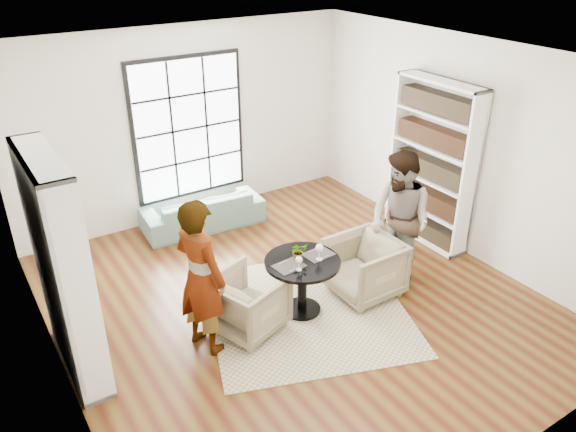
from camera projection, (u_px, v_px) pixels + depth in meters
ground at (294, 300)px, 7.10m from camera, size 6.00×6.00×0.00m
room_shell at (271, 195)px, 6.93m from camera, size 6.00×6.01×6.00m
rug at (307, 310)px, 6.91m from camera, size 3.01×3.01×0.01m
pedestal_table at (302, 275)px, 6.68m from camera, size 0.90×0.90×0.72m
sofa at (203, 210)px, 8.76m from camera, size 1.91×0.87×0.54m
armchair_left at (248, 303)px, 6.46m from camera, size 0.98×0.97×0.71m
armchair_right at (364, 267)px, 7.09m from camera, size 0.84×0.81×0.76m
person_left at (201, 277)px, 5.94m from camera, size 0.61×0.76×1.81m
person_right at (400, 220)px, 7.12m from camera, size 0.71×0.90×1.80m
placemat_left at (289, 266)px, 6.47m from camera, size 0.36×0.29×0.01m
placemat_right at (318, 254)px, 6.71m from camera, size 0.36×0.29×0.01m
cutlery_left at (289, 266)px, 6.47m from camera, size 0.16×0.23×0.01m
cutlery_right at (318, 254)px, 6.70m from camera, size 0.16×0.23×0.01m
wine_glass_left at (299, 260)px, 6.35m from camera, size 0.08×0.08×0.18m
wine_glass_right at (319, 249)px, 6.54m from camera, size 0.10×0.10×0.21m
flower_centerpiece at (299, 251)px, 6.57m from camera, size 0.21×0.19×0.22m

